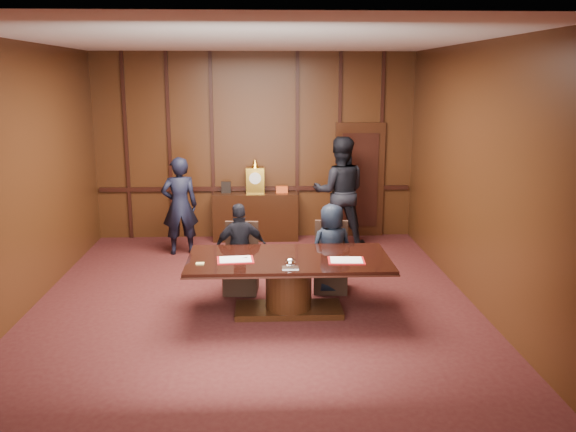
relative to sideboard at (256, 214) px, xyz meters
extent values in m
plane|color=#330E0E|center=(0.00, -3.26, -0.49)|extent=(7.00, 7.00, 0.00)
plane|color=silver|center=(0.00, -3.26, 3.01)|extent=(7.00, 7.00, 0.00)
cube|color=black|center=(0.00, 0.24, 1.26)|extent=(6.00, 0.04, 3.50)
cube|color=black|center=(0.00, -6.76, 1.26)|extent=(6.00, 0.04, 3.50)
cube|color=black|center=(-3.00, -3.26, 1.26)|extent=(0.04, 7.00, 3.50)
cube|color=black|center=(3.00, -3.26, 1.26)|extent=(0.04, 7.00, 3.50)
cube|color=black|center=(0.00, 0.21, 0.46)|extent=(5.90, 0.05, 0.08)
cube|color=black|center=(2.00, 0.20, 0.61)|extent=(0.95, 0.06, 2.20)
sphere|color=gold|center=(1.63, 0.13, 0.56)|extent=(0.08, 0.08, 0.08)
cube|color=black|center=(0.00, 0.00, -0.04)|extent=(1.60, 0.45, 0.90)
cube|color=black|center=(-0.70, 0.00, -0.46)|extent=(0.12, 0.40, 0.06)
cube|color=black|center=(0.70, 0.00, -0.46)|extent=(0.12, 0.40, 0.06)
cube|color=gold|center=(0.00, 0.00, 0.65)|extent=(0.34, 0.18, 0.48)
cylinder|color=white|center=(0.00, -0.10, 0.71)|extent=(0.22, 0.03, 0.22)
cone|color=gold|center=(0.00, 0.00, 0.97)|extent=(0.14, 0.14, 0.16)
cube|color=black|center=(-0.55, 0.02, 0.52)|extent=(0.18, 0.04, 0.22)
cube|color=#E74B1B|center=(0.50, 0.02, 0.47)|extent=(0.22, 0.12, 0.12)
cube|color=black|center=(0.46, -3.76, -0.45)|extent=(1.40, 0.60, 0.08)
cylinder|color=black|center=(0.46, -3.76, -0.10)|extent=(0.60, 0.60, 0.62)
cube|color=black|center=(0.46, -3.76, 0.22)|extent=(2.62, 1.32, 0.02)
cube|color=black|center=(0.46, -3.76, 0.24)|extent=(2.60, 1.30, 0.06)
cube|color=maroon|center=(-0.23, -3.86, 0.28)|extent=(0.49, 0.37, 0.01)
cube|color=white|center=(-0.23, -3.86, 0.29)|extent=(0.42, 0.31, 0.01)
cube|color=maroon|center=(1.18, -3.95, 0.28)|extent=(0.48, 0.36, 0.01)
cube|color=white|center=(1.18, -3.95, 0.29)|extent=(0.42, 0.30, 0.01)
cube|color=white|center=(0.46, -4.21, 0.28)|extent=(0.20, 0.14, 0.01)
ellipsoid|color=white|center=(0.46, -4.21, 0.34)|extent=(0.13, 0.13, 0.10)
cube|color=#E6CE70|center=(-0.66, -4.00, 0.28)|extent=(0.10, 0.07, 0.01)
cube|color=black|center=(-0.19, -2.91, -0.26)|extent=(0.52, 0.52, 0.46)
cube|color=black|center=(-0.18, -2.70, 0.23)|extent=(0.48, 0.10, 0.55)
cylinder|color=black|center=(-0.39, -3.11, -0.37)|extent=(0.04, 0.04, 0.23)
cylinder|color=black|center=(0.01, -2.71, -0.37)|extent=(0.04, 0.04, 0.23)
cube|color=black|center=(1.11, -2.91, -0.26)|extent=(0.53, 0.53, 0.46)
cube|color=black|center=(1.13, -2.70, 0.23)|extent=(0.48, 0.11, 0.55)
cylinder|color=black|center=(0.91, -3.11, -0.37)|extent=(0.04, 0.04, 0.23)
cylinder|color=black|center=(1.31, -2.71, -0.37)|extent=(0.04, 0.04, 0.23)
imported|color=black|center=(-0.19, -2.96, 0.17)|extent=(0.82, 0.49, 1.31)
imported|color=black|center=(1.11, -2.96, 0.16)|extent=(0.72, 0.56, 1.29)
imported|color=black|center=(-1.30, -0.90, 0.37)|extent=(0.70, 0.54, 1.71)
imported|color=black|center=(1.53, -0.51, 0.52)|extent=(1.02, 0.82, 2.01)
camera|label=1|loc=(0.11, -11.30, 2.55)|focal=38.00mm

